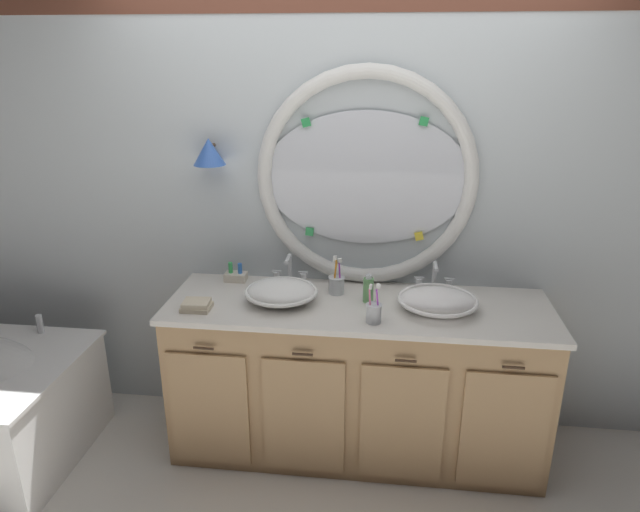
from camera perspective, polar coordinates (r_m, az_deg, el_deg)
name	(u,v)px	position (r m, az deg, el deg)	size (l,w,h in m)	color
ground_plane	(330,471)	(3.21, 0.99, -20.90)	(14.00, 14.00, 0.00)	silver
back_wall_assembly	(344,203)	(3.10, 2.43, 5.41)	(6.40, 0.26, 2.60)	silver
vanity_counter	(356,376)	(3.13, 3.70, -12.06)	(1.98, 0.66, 0.87)	tan
sink_basin_left	(281,292)	(2.92, -3.95, -3.63)	(0.38, 0.38, 0.11)	white
sink_basin_right	(438,300)	(2.89, 11.81, -4.38)	(0.40, 0.40, 0.11)	white
faucet_set_left	(289,272)	(3.15, -3.11, -1.63)	(0.20, 0.14, 0.17)	silver
faucet_set_right	(434,279)	(3.12, 11.49, -2.30)	(0.21, 0.13, 0.17)	silver
toothbrush_holder_left	(336,284)	(3.02, 1.68, -2.81)	(0.09, 0.09, 0.22)	silver
toothbrush_holder_right	(374,312)	(2.72, 5.46, -5.65)	(0.08, 0.08, 0.20)	silver
soap_dispenser	(368,289)	(2.92, 4.91, -3.38)	(0.05, 0.06, 0.16)	#6BAD66
folded_hand_towel	(197,305)	(2.92, -12.38, -4.89)	(0.14, 0.12, 0.05)	beige
toiletry_basket	(236,276)	(3.23, -8.53, -1.97)	(0.12, 0.08, 0.11)	beige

